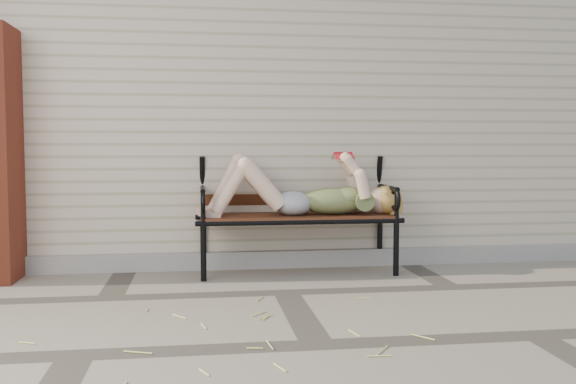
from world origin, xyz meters
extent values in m
plane|color=gray|center=(0.00, 0.00, 0.00)|extent=(80.00, 80.00, 0.00)
cube|color=#C7B39B|center=(0.00, 3.00, 1.50)|extent=(8.00, 4.00, 3.00)
cube|color=#A79F97|center=(0.00, 0.97, 0.07)|extent=(8.00, 0.10, 0.15)
cylinder|color=black|center=(-0.59, 0.48, 0.24)|extent=(0.05, 0.05, 0.48)
cylinder|color=black|center=(-0.59, 0.96, 0.24)|extent=(0.05, 0.05, 0.48)
cylinder|color=black|center=(0.98, 0.48, 0.24)|extent=(0.05, 0.05, 0.48)
cylinder|color=black|center=(0.98, 0.96, 0.24)|extent=(0.05, 0.05, 0.48)
cube|color=#532D15|center=(0.19, 0.72, 0.48)|extent=(1.61, 0.52, 0.03)
cylinder|color=black|center=(0.19, 0.48, 0.46)|extent=(1.70, 0.04, 0.04)
cylinder|color=black|center=(0.19, 0.96, 0.46)|extent=(1.70, 0.04, 0.04)
torus|color=black|center=(0.19, 1.08, 1.01)|extent=(0.29, 0.04, 0.29)
ellipsoid|color=#093D44|center=(0.49, 0.69, 0.61)|extent=(0.57, 0.33, 0.22)
ellipsoid|color=#093D44|center=(0.62, 0.69, 0.64)|extent=(0.28, 0.32, 0.17)
ellipsoid|color=#A1A0A5|center=(0.15, 0.69, 0.59)|extent=(0.32, 0.36, 0.20)
sphere|color=beige|center=(0.91, 0.69, 0.61)|extent=(0.23, 0.23, 0.23)
ellipsoid|color=gold|center=(0.96, 0.69, 0.61)|extent=(0.27, 0.27, 0.24)
cube|color=#B1141D|center=(0.58, 0.69, 1.01)|extent=(0.15, 0.02, 0.02)
cube|color=beige|center=(0.58, 0.65, 0.98)|extent=(0.15, 0.09, 0.05)
cube|color=beige|center=(0.58, 0.74, 0.98)|extent=(0.15, 0.09, 0.05)
cube|color=#B1141D|center=(0.58, 0.64, 0.98)|extent=(0.16, 0.10, 0.06)
cube|color=#B1141D|center=(0.58, 0.74, 0.98)|extent=(0.16, 0.10, 0.06)
cylinder|color=#EAE072|center=(-0.30, -0.70, 0.01)|extent=(0.03, 0.16, 0.01)
cylinder|color=#EAE072|center=(0.08, -1.46, 0.01)|extent=(0.09, 0.13, 0.01)
cylinder|color=#EAE072|center=(0.09, -1.37, 0.01)|extent=(0.08, 0.15, 0.01)
cylinder|color=#EAE072|center=(0.39, -0.59, 0.01)|extent=(0.08, 0.10, 0.01)
cylinder|color=#EAE072|center=(0.27, -1.30, 0.01)|extent=(0.08, 0.03, 0.01)
cylinder|color=#EAE072|center=(-0.06, -1.23, 0.01)|extent=(0.01, 0.09, 0.01)
cylinder|color=#EAE072|center=(0.56, -1.14, 0.01)|extent=(0.06, 0.09, 0.01)
cylinder|color=#EAE072|center=(-1.48, -0.88, 0.01)|extent=(0.03, 0.09, 0.01)
cylinder|color=#EAE072|center=(-0.23, -0.52, 0.01)|extent=(0.13, 0.09, 0.01)
cylinder|color=#EAE072|center=(-1.45, -0.65, 0.01)|extent=(0.07, 0.11, 0.01)
cylinder|color=#EAE072|center=(-1.80, -0.47, 0.01)|extent=(0.06, 0.12, 0.01)
cylinder|color=#EAE072|center=(-0.03, -0.17, 0.01)|extent=(0.06, 0.11, 0.01)
cylinder|color=#EAE072|center=(-0.21, -0.36, 0.01)|extent=(0.08, 0.14, 0.01)
cylinder|color=#EAE072|center=(0.04, -0.86, 0.01)|extent=(0.03, 0.08, 0.01)
cylinder|color=#EAE072|center=(0.16, -0.84, 0.01)|extent=(0.14, 0.08, 0.01)
cylinder|color=#EAE072|center=(-0.99, -1.03, 0.01)|extent=(0.03, 0.16, 0.01)
cylinder|color=#EAE072|center=(0.86, -1.73, 0.01)|extent=(0.02, 0.09, 0.01)
cylinder|color=#EAE072|center=(-0.76, -1.08, 0.01)|extent=(0.11, 0.12, 0.01)
camera|label=1|loc=(-0.63, -4.56, 1.06)|focal=40.00mm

